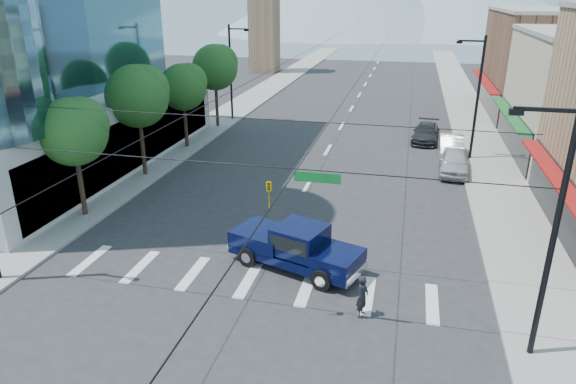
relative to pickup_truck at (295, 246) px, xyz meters
name	(u,v)px	position (x,y,z in m)	size (l,w,h in m)	color
ground	(242,300)	(-1.54, -3.14, -1.09)	(160.00, 160.00, 0.00)	#28282B
sidewalk_left	(251,99)	(-13.54, 36.86, -1.02)	(4.00, 120.00, 0.15)	gray
sidewalk_right	(466,110)	(10.46, 36.86, -1.02)	(4.00, 120.00, 0.15)	gray
shop_far	(556,65)	(18.46, 36.86, 3.91)	(12.00, 18.00, 10.00)	brown
clock_tower	(264,0)	(-18.04, 58.86, 9.55)	(4.80, 4.80, 20.40)	#8C6B4C
mountain_right	(464,1)	(18.46, 156.86, 7.91)	(90.00, 90.00, 18.00)	gray
tree_near	(76,130)	(-12.61, 2.96, 3.90)	(3.65, 3.64, 6.71)	black
tree_midnear	(140,94)	(-12.61, 9.96, 4.50)	(4.09, 4.09, 7.52)	black
tree_midfar	(185,86)	(-12.61, 16.96, 3.90)	(3.65, 3.64, 6.71)	black
tree_far	(217,66)	(-12.61, 23.96, 4.50)	(4.09, 4.09, 7.52)	black
signal_rig	(234,205)	(-1.34, -4.14, 3.55)	(21.80, 0.20, 9.00)	black
lamp_pole_nw	(232,69)	(-12.20, 26.86, 3.85)	(2.00, 0.25, 9.00)	black
lamp_pole_ne	(476,94)	(9.13, 18.86, 3.85)	(2.00, 0.25, 9.00)	black
pickup_truck	(295,246)	(0.00, 0.00, 0.00)	(6.55, 4.05, 2.10)	#060C32
pedestrian	(363,296)	(3.35, -3.11, -0.21)	(0.64, 0.42, 1.76)	black
parked_car_near	(454,162)	(7.86, 15.29, -0.26)	(1.96, 4.88, 1.66)	#BCBDC1
parked_car_mid	(451,147)	(7.86, 19.21, -0.28)	(1.72, 4.93, 1.62)	silver
parked_car_far	(426,133)	(6.06, 23.32, -0.35)	(2.07, 5.10, 1.48)	#272729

